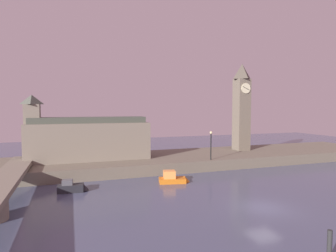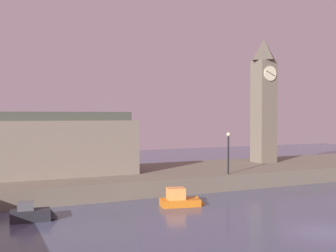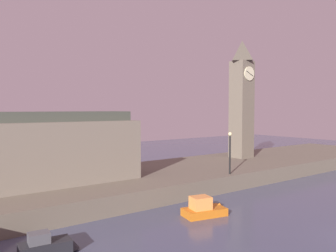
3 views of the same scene
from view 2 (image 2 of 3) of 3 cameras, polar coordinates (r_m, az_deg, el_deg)
name	(u,v)px [view 2 (image 2 of 3)]	position (r m, az deg, el deg)	size (l,w,h in m)	color
ground_plane	(327,233)	(27.41, 20.93, -13.57)	(120.00, 120.00, 0.00)	#474C66
far_embankment	(180,176)	(43.39, 1.62, -6.88)	(70.00, 12.00, 1.50)	#6B6051
clock_tower	(264,99)	(50.54, 12.99, 3.65)	(2.46, 2.50, 14.56)	#6B6051
parliament_hall	(41,144)	(39.71, -17.01, -2.43)	(16.37, 5.20, 8.88)	slate
streetlamp	(228,148)	(39.71, 8.27, -3.02)	(0.36, 0.36, 3.94)	black
boat_barge_dark	(34,214)	(29.81, -17.91, -11.36)	(3.18, 1.40, 1.31)	#232328
boat_patrol_orange	(184,200)	(33.06, 2.18, -10.06)	(3.98, 2.17, 1.51)	orange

